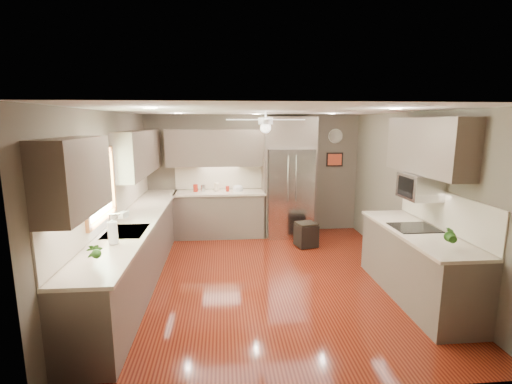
{
  "coord_description": "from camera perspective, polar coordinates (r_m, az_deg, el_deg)",
  "views": [
    {
      "loc": [
        -0.64,
        -5.31,
        2.35
      ],
      "look_at": [
        -0.12,
        0.6,
        1.22
      ],
      "focal_mm": 26.0,
      "sensor_mm": 36.0,
      "label": 1
    }
  ],
  "objects": [
    {
      "name": "wall_front",
      "position": [
        3.08,
        7.4,
        -10.23
      ],
      "size": [
        4.5,
        0.0,
        4.5
      ],
      "primitive_type": "plane",
      "rotation": [
        -1.57,
        0.0,
        0.0
      ],
      "color": "brown",
      "rests_on": "ground"
    },
    {
      "name": "potted_plant_left",
      "position": [
        4.04,
        -23.7,
        -8.37
      ],
      "size": [
        0.19,
        0.16,
        0.3
      ],
      "primitive_type": "imported",
      "rotation": [
        0.0,
        0.0,
        0.38
      ],
      "color": "#265317",
      "rests_on": "left_run"
    },
    {
      "name": "canister_a",
      "position": [
        7.66,
        -9.29,
        0.61
      ],
      "size": [
        0.1,
        0.1,
        0.15
      ],
      "primitive_type": "cylinder",
      "rotation": [
        0.0,
        0.0,
        -0.01
      ],
      "color": "maroon",
      "rests_on": "back_run"
    },
    {
      "name": "wall_left",
      "position": [
        5.65,
        -21.5,
        -1.22
      ],
      "size": [
        0.0,
        5.0,
        5.0
      ],
      "primitive_type": "plane",
      "rotation": [
        1.57,
        0.0,
        1.57
      ],
      "color": "brown",
      "rests_on": "ground"
    },
    {
      "name": "microwave",
      "position": [
        5.52,
        23.9,
        0.77
      ],
      "size": [
        0.43,
        0.55,
        0.34
      ],
      "color": "silver",
      "rests_on": "wall_right"
    },
    {
      "name": "paper_towel",
      "position": [
        4.64,
        -21.17,
        -5.84
      ],
      "size": [
        0.11,
        0.11,
        0.28
      ],
      "color": "white",
      "rests_on": "left_run"
    },
    {
      "name": "window",
      "position": [
        5.12,
        -22.95,
        0.92
      ],
      "size": [
        0.05,
        1.12,
        0.92
      ],
      "color": "#BFF2B2",
      "rests_on": "wall_left"
    },
    {
      "name": "canister_b",
      "position": [
        7.66,
        -8.13,
        0.57
      ],
      "size": [
        0.11,
        0.11,
        0.15
      ],
      "primitive_type": "cylinder",
      "rotation": [
        0.0,
        0.0,
        0.25
      ],
      "color": "silver",
      "rests_on": "back_run"
    },
    {
      "name": "potted_plant_right",
      "position": [
        4.73,
        27.86,
        -6.0
      ],
      "size": [
        0.19,
        0.17,
        0.29
      ],
      "primitive_type": "imported",
      "rotation": [
        0.0,
        0.0,
        -0.3
      ],
      "color": "#265317",
      "rests_on": "right_run"
    },
    {
      "name": "right_run",
      "position": [
        5.51,
        23.48,
        -9.94
      ],
      "size": [
        0.7,
        2.2,
        1.45
      ],
      "color": "brown",
      "rests_on": "ground"
    },
    {
      "name": "framed_print",
      "position": [
        8.18,
        12.0,
        4.91
      ],
      "size": [
        0.36,
        0.03,
        0.3
      ],
      "color": "black",
      "rests_on": "wall_back"
    },
    {
      "name": "wall_clock",
      "position": [
        8.15,
        12.13,
        8.41
      ],
      "size": [
        0.3,
        0.03,
        0.3
      ],
      "color": "white",
      "rests_on": "wall_back"
    },
    {
      "name": "wall_right",
      "position": [
        6.14,
        23.12,
        -0.43
      ],
      "size": [
        0.0,
        5.0,
        5.0
      ],
      "primitive_type": "plane",
      "rotation": [
        1.57,
        0.0,
        -1.57
      ],
      "color": "brown",
      "rests_on": "ground"
    },
    {
      "name": "left_run",
      "position": [
        5.91,
        -17.8,
        -8.16
      ],
      "size": [
        0.65,
        4.7,
        1.45
      ],
      "color": "brown",
      "rests_on": "ground"
    },
    {
      "name": "canister_d",
      "position": [
        7.61,
        -4.41,
        0.51
      ],
      "size": [
        0.08,
        0.08,
        0.11
      ],
      "primitive_type": "cylinder",
      "rotation": [
        0.0,
        0.0,
        0.14
      ],
      "color": "maroon",
      "rests_on": "back_run"
    },
    {
      "name": "ceiling_fan",
      "position": [
        5.64,
        1.49,
        10.58
      ],
      "size": [
        1.18,
        1.18,
        0.32
      ],
      "color": "white",
      "rests_on": "ceiling"
    },
    {
      "name": "sink",
      "position": [
        5.18,
        -19.38,
        -6.03
      ],
      "size": [
        0.5,
        0.7,
        0.32
      ],
      "color": "silver",
      "rests_on": "left_run"
    },
    {
      "name": "ceiling",
      "position": [
        5.35,
        1.87,
        12.37
      ],
      "size": [
        5.0,
        5.0,
        0.0
      ],
      "primitive_type": "plane",
      "rotation": [
        3.14,
        0.0,
        0.0
      ],
      "color": "white",
      "rests_on": "ground"
    },
    {
      "name": "canister_c",
      "position": [
        7.68,
        -6.08,
        0.8
      ],
      "size": [
        0.11,
        0.11,
        0.17
      ],
      "primitive_type": "cylinder",
      "rotation": [
        0.0,
        0.0,
        0.11
      ],
      "color": "beige",
      "rests_on": "back_run"
    },
    {
      "name": "uppers",
      "position": [
        6.04,
        -6.03,
        6.16
      ],
      "size": [
        4.5,
        4.7,
        0.95
      ],
      "color": "brown",
      "rests_on": "wall_left"
    },
    {
      "name": "wall_back",
      "position": [
        7.91,
        -0.36,
        2.76
      ],
      "size": [
        4.5,
        0.0,
        4.5
      ],
      "primitive_type": "plane",
      "rotation": [
        1.57,
        0.0,
        0.0
      ],
      "color": "brown",
      "rests_on": "ground"
    },
    {
      "name": "stool",
      "position": [
        7.15,
        7.7,
        -6.51
      ],
      "size": [
        0.44,
        0.44,
        0.45
      ],
      "color": "black",
      "rests_on": "ground"
    },
    {
      "name": "recessed_lights",
      "position": [
        5.74,
        0.97,
        12.2
      ],
      "size": [
        2.84,
        3.14,
        0.01
      ],
      "color": "white",
      "rests_on": "ceiling"
    },
    {
      "name": "soap_bottle",
      "position": [
        5.65,
        -19.7,
        -3.27
      ],
      "size": [
        0.12,
        0.12,
        0.2
      ],
      "primitive_type": "imported",
      "rotation": [
        0.0,
        0.0,
        -0.37
      ],
      "color": "white",
      "rests_on": "left_run"
    },
    {
      "name": "floor",
      "position": [
        5.84,
        1.72,
        -12.98
      ],
      "size": [
        5.0,
        5.0,
        0.0
      ],
      "primitive_type": "plane",
      "color": "#441009",
      "rests_on": "ground"
    },
    {
      "name": "back_run",
      "position": [
        7.74,
        -5.54,
        -3.24
      ],
      "size": [
        1.85,
        0.65,
        1.45
      ],
      "color": "brown",
      "rests_on": "ground"
    },
    {
      "name": "refrigerator",
      "position": [
        7.67,
        5.07,
        2.01
      ],
      "size": [
        1.06,
        0.75,
        2.45
      ],
      "color": "silver",
      "rests_on": "ground"
    },
    {
      "name": "bowl",
      "position": [
        7.61,
        -2.78,
        0.27
      ],
      "size": [
        0.22,
        0.22,
        0.05
      ],
      "primitive_type": "imported",
      "rotation": [
        0.0,
        0.0,
        -0.02
      ],
      "color": "beige",
      "rests_on": "back_run"
    }
  ]
}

